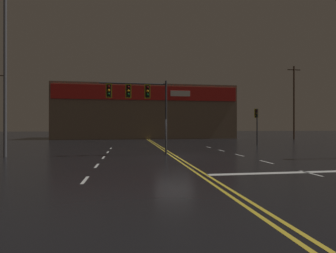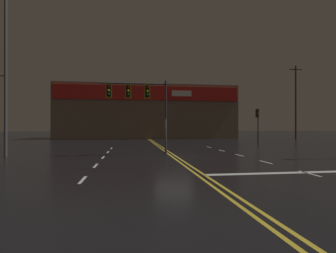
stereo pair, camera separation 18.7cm
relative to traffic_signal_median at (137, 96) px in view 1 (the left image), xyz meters
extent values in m
plane|color=black|center=(2.42, -1.16, -4.11)|extent=(200.00, 200.00, 0.00)
cube|color=gold|center=(2.27, -1.16, -4.11)|extent=(0.12, 60.00, 0.01)
cube|color=gold|center=(2.57, -1.16, -4.11)|extent=(0.12, 60.00, 0.01)
cube|color=silver|center=(-2.20, -8.36, -4.11)|extent=(0.12, 1.40, 0.01)
cube|color=silver|center=(-2.20, -4.76, -4.11)|extent=(0.12, 1.40, 0.01)
cube|color=silver|center=(-2.20, -1.16, -4.11)|extent=(0.12, 1.40, 0.01)
cube|color=silver|center=(-2.20, 2.44, -4.11)|extent=(0.12, 1.40, 0.01)
cube|color=silver|center=(-2.20, 6.04, -4.11)|extent=(0.12, 1.40, 0.01)
cube|color=silver|center=(7.04, -8.36, -4.11)|extent=(0.12, 1.40, 0.01)
cube|color=silver|center=(7.04, -4.76, -4.11)|extent=(0.12, 1.40, 0.01)
cube|color=silver|center=(7.04, -1.16, -4.11)|extent=(0.12, 1.40, 0.01)
cube|color=silver|center=(7.04, 2.44, -4.11)|extent=(0.12, 1.40, 0.01)
cube|color=silver|center=(7.04, 6.04, -4.11)|extent=(0.12, 1.40, 0.01)
cube|color=silver|center=(7.04, -8.05, -4.11)|extent=(8.87, 0.40, 0.01)
cylinder|color=#38383D|center=(2.03, 0.01, -1.49)|extent=(0.14, 0.14, 5.26)
cylinder|color=#38383D|center=(-0.29, 0.01, 0.89)|extent=(4.64, 0.10, 0.10)
cube|color=black|center=(0.71, 0.01, 0.35)|extent=(0.28, 0.24, 0.84)
cube|color=gold|center=(0.71, 0.01, 0.35)|extent=(0.42, 0.08, 0.99)
sphere|color=#500705|center=(0.71, -0.14, 0.60)|extent=(0.17, 0.17, 0.17)
sphere|color=orange|center=(0.71, -0.14, 0.35)|extent=(0.17, 0.17, 0.17)
sphere|color=#084513|center=(0.71, -0.14, 0.10)|extent=(0.17, 0.17, 0.17)
cube|color=black|center=(-0.62, 0.01, 0.35)|extent=(0.28, 0.24, 0.84)
cube|color=gold|center=(-0.62, 0.01, 0.35)|extent=(0.42, 0.08, 0.99)
sphere|color=#500705|center=(-0.62, -0.14, 0.60)|extent=(0.17, 0.17, 0.17)
sphere|color=orange|center=(-0.62, -0.14, 0.35)|extent=(0.17, 0.17, 0.17)
sphere|color=#084513|center=(-0.62, -0.14, 0.10)|extent=(0.17, 0.17, 0.17)
cube|color=black|center=(-1.94, 0.01, 0.35)|extent=(0.28, 0.24, 0.84)
cube|color=gold|center=(-1.94, 0.01, 0.35)|extent=(0.42, 0.08, 0.99)
sphere|color=#500705|center=(-1.94, -0.14, 0.60)|extent=(0.17, 0.17, 0.17)
sphere|color=orange|center=(-1.94, -0.14, 0.35)|extent=(0.17, 0.17, 0.17)
sphere|color=#084513|center=(-1.94, -0.14, 0.10)|extent=(0.17, 0.17, 0.17)
cylinder|color=#38383D|center=(13.14, 8.10, -2.15)|extent=(0.13, 0.13, 3.92)
cube|color=black|center=(13.14, 8.28, -0.66)|extent=(0.28, 0.24, 0.84)
cube|color=gold|center=(13.14, 8.28, -0.66)|extent=(0.42, 0.08, 0.99)
sphere|color=#500705|center=(13.14, 8.12, -0.41)|extent=(0.17, 0.17, 0.17)
sphere|color=orange|center=(13.14, 8.12, -0.66)|extent=(0.17, 0.17, 0.17)
sphere|color=#084513|center=(13.14, 8.12, -0.91)|extent=(0.17, 0.17, 0.17)
cylinder|color=#59595E|center=(-8.60, 0.10, 1.39)|extent=(0.20, 0.20, 11.01)
cube|color=#7A6651|center=(2.42, 27.95, 0.33)|extent=(29.67, 10.00, 8.88)
cube|color=red|center=(2.42, 22.85, 3.21)|extent=(29.07, 0.20, 2.22)
cube|color=white|center=(7.61, 22.80, 3.21)|extent=(3.20, 0.16, 0.90)
cylinder|color=#4C3828|center=(25.84, 20.34, 1.78)|extent=(0.26, 0.26, 11.79)
cube|color=#4C3828|center=(25.84, 20.34, 7.08)|extent=(2.20, 0.12, 0.12)
camera|label=1|loc=(-0.60, -18.41, -2.14)|focal=28.00mm
camera|label=2|loc=(-0.42, -18.44, -2.14)|focal=28.00mm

